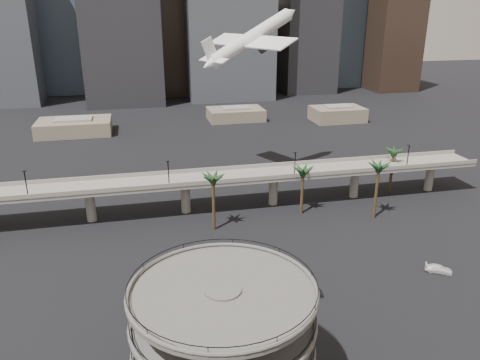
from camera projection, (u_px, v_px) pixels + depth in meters
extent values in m
cylinder|color=#504D4A|center=(224.00, 347.00, 56.59)|extent=(4.40, 4.40, 16.50)
cylinder|color=#504D4A|center=(224.00, 349.00, 56.67)|extent=(22.00, 22.00, 0.45)
torus|color=#504D4A|center=(224.00, 346.00, 56.51)|extent=(22.20, 22.20, 0.50)
torus|color=black|center=(223.00, 340.00, 56.23)|extent=(21.80, 21.80, 0.10)
cylinder|color=#504D4A|center=(223.00, 321.00, 55.29)|extent=(22.00, 22.00, 0.45)
torus|color=#504D4A|center=(223.00, 318.00, 55.12)|extent=(22.20, 22.20, 0.50)
torus|color=black|center=(223.00, 312.00, 54.84)|extent=(21.80, 21.80, 0.10)
cylinder|color=#504D4A|center=(223.00, 293.00, 53.90)|extent=(22.00, 22.00, 0.45)
torus|color=#504D4A|center=(223.00, 289.00, 53.74)|extent=(22.20, 22.20, 0.50)
torus|color=black|center=(223.00, 283.00, 53.46)|extent=(21.80, 21.80, 0.10)
cube|color=gray|center=(230.00, 178.00, 113.28)|extent=(130.00, 9.00, 0.90)
cube|color=gray|center=(234.00, 180.00, 108.85)|extent=(130.00, 0.30, 1.00)
cube|color=gray|center=(227.00, 168.00, 117.08)|extent=(130.00, 0.30, 1.00)
cylinder|color=gray|center=(90.00, 205.00, 107.87)|extent=(2.20, 2.20, 8.00)
cylinder|color=gray|center=(186.00, 197.00, 112.44)|extent=(2.20, 2.20, 8.00)
cylinder|color=gray|center=(273.00, 190.00, 117.01)|extent=(2.20, 2.20, 8.00)
cylinder|color=gray|center=(354.00, 183.00, 121.59)|extent=(2.20, 2.20, 8.00)
cylinder|color=gray|center=(430.00, 177.00, 126.16)|extent=(2.20, 2.20, 8.00)
cylinder|color=black|center=(26.00, 184.00, 99.05)|extent=(0.24, 0.24, 6.00)
cylinder|color=black|center=(169.00, 174.00, 105.29)|extent=(0.24, 0.24, 6.00)
cylinder|color=black|center=(295.00, 165.00, 111.52)|extent=(0.24, 0.24, 6.00)
cylinder|color=black|center=(408.00, 156.00, 117.76)|extent=(0.24, 0.24, 6.00)
cylinder|color=#41311B|center=(214.00, 204.00, 102.63)|extent=(0.70, 0.70, 12.15)
ellipsoid|color=#183418|center=(213.00, 177.00, 100.39)|extent=(4.40, 4.40, 2.00)
cylinder|color=#41311B|center=(302.00, 192.00, 111.10)|extent=(0.70, 0.70, 10.80)
ellipsoid|color=#183418|center=(303.00, 169.00, 109.09)|extent=(4.40, 4.40, 2.00)
cylinder|color=#41311B|center=(376.00, 193.00, 108.62)|extent=(0.70, 0.70, 12.60)
ellipsoid|color=#183418|center=(379.00, 165.00, 106.30)|extent=(4.40, 4.40, 2.00)
cylinder|color=#41311B|center=(391.00, 172.00, 124.16)|extent=(0.70, 0.70, 11.25)
ellipsoid|color=#183418|center=(394.00, 150.00, 122.07)|extent=(4.40, 4.40, 2.00)
cube|color=#695D4D|center=(74.00, 127.00, 183.51)|extent=(28.00, 18.00, 5.50)
cube|color=gray|center=(73.00, 119.00, 182.42)|extent=(14.00, 9.00, 0.80)
cube|color=#695D4D|center=(236.00, 114.00, 206.67)|extent=(24.00, 16.00, 5.00)
cube|color=gray|center=(236.00, 108.00, 205.67)|extent=(12.00, 8.00, 0.80)
cube|color=#695D4D|center=(337.00, 114.00, 204.46)|extent=(22.00, 15.00, 6.00)
cube|color=gray|center=(338.00, 106.00, 203.28)|extent=(11.00, 7.50, 0.80)
cube|color=#40454B|center=(4.00, 16.00, 226.45)|extent=(26.00, 24.00, 85.49)
cube|color=#3C4C5D|center=(70.00, 45.00, 269.35)|extent=(30.00, 30.00, 52.61)
cube|color=black|center=(176.00, 3.00, 255.56)|extent=(28.00, 26.00, 98.64)
cube|color=#86795C|center=(257.00, 49.00, 288.78)|extent=(24.00, 24.00, 46.03)
cube|color=gray|center=(257.00, 7.00, 280.40)|extent=(13.20, 13.20, 2.40)
cube|color=#3C4C5D|center=(337.00, 22.00, 289.29)|extent=(34.00, 30.00, 76.72)
cube|color=black|center=(393.00, 35.00, 273.88)|extent=(26.00, 26.00, 63.57)
cube|color=#86795C|center=(193.00, 51.00, 300.15)|extent=(22.00, 22.00, 41.65)
cube|color=gray|center=(192.00, 14.00, 292.53)|extent=(12.10, 12.10, 2.40)
cylinder|color=white|center=(252.00, 37.00, 119.99)|extent=(25.16, 14.59, 13.95)
cone|color=white|center=(291.00, 12.00, 126.00)|extent=(5.56, 5.10, 4.54)
cone|color=white|center=(208.00, 65.00, 113.98)|extent=(5.26, 4.68, 4.19)
cube|color=white|center=(250.00, 41.00, 119.92)|extent=(17.99, 28.71, 2.81)
cube|color=white|center=(214.00, 60.00, 114.54)|extent=(6.23, 9.68, 1.14)
cube|color=white|center=(210.00, 50.00, 113.05)|extent=(4.61, 2.47, 6.12)
cylinder|color=#29292E|center=(240.00, 44.00, 124.76)|extent=(4.89, 3.71, 3.39)
cylinder|color=#29292E|center=(266.00, 47.00, 116.96)|extent=(4.89, 3.71, 3.39)
imported|color=#A81833|center=(262.00, 282.00, 83.19)|extent=(4.26, 1.93, 1.42)
imported|color=black|center=(311.00, 293.00, 80.26)|extent=(4.35, 1.98, 1.38)
imported|color=white|center=(439.00, 269.00, 87.54)|extent=(5.17, 4.19, 1.41)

